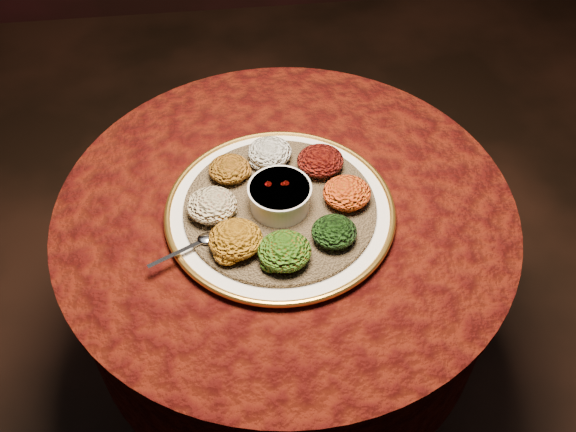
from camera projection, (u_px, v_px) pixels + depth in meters
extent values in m
plane|color=black|center=(286.00, 373.00, 1.88)|extent=(4.00, 4.00, 0.00)
cylinder|color=black|center=(286.00, 370.00, 1.87)|extent=(0.44, 0.44, 0.04)
cylinder|color=black|center=(286.00, 310.00, 1.63)|extent=(0.12, 0.12, 0.68)
cylinder|color=black|center=(285.00, 217.00, 1.35)|extent=(0.80, 0.80, 0.04)
cylinder|color=#380B04|center=(286.00, 258.00, 1.46)|extent=(0.93, 0.93, 0.34)
cylinder|color=#380B04|center=(285.00, 208.00, 1.33)|extent=(0.96, 0.96, 0.01)
cylinder|color=white|center=(280.00, 212.00, 1.31)|extent=(0.51, 0.51, 0.02)
torus|color=gold|center=(280.00, 210.00, 1.30)|extent=(0.47, 0.47, 0.01)
cylinder|color=olive|center=(280.00, 207.00, 1.30)|extent=(0.52, 0.52, 0.01)
cylinder|color=silver|center=(280.00, 197.00, 1.27)|extent=(0.12, 0.12, 0.05)
cylinder|color=silver|center=(280.00, 189.00, 1.25)|extent=(0.13, 0.13, 0.01)
cylinder|color=#670507|center=(280.00, 191.00, 1.26)|extent=(0.10, 0.10, 0.01)
ellipsoid|color=silver|center=(207.00, 238.00, 1.23)|extent=(0.04, 0.03, 0.01)
cube|color=silver|center=(174.00, 254.00, 1.20)|extent=(0.10, 0.06, 0.00)
ellipsoid|color=silver|center=(270.00, 152.00, 1.36)|extent=(0.09, 0.09, 0.05)
ellipsoid|color=black|center=(320.00, 161.00, 1.34)|extent=(0.10, 0.09, 0.05)
ellipsoid|color=#B1790E|center=(347.00, 193.00, 1.28)|extent=(0.10, 0.09, 0.05)
ellipsoid|color=black|center=(334.00, 232.00, 1.22)|extent=(0.09, 0.08, 0.04)
ellipsoid|color=#A22C0A|center=(285.00, 251.00, 1.19)|extent=(0.10, 0.10, 0.05)
ellipsoid|color=#A7660E|center=(236.00, 239.00, 1.20)|extent=(0.10, 0.10, 0.05)
ellipsoid|color=maroon|center=(212.00, 205.00, 1.26)|extent=(0.10, 0.10, 0.05)
ellipsoid|color=#934E11|center=(229.00, 169.00, 1.33)|extent=(0.09, 0.08, 0.04)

